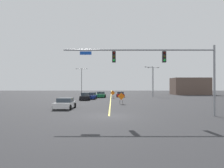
% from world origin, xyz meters
% --- Properties ---
extents(ground, '(188.69, 188.69, 0.00)m').
position_xyz_m(ground, '(0.00, 0.00, 0.00)').
color(ground, '#2D2D30').
extents(road_centre_stripe, '(0.16, 104.83, 0.01)m').
position_xyz_m(road_centre_stripe, '(0.00, 52.41, 0.00)').
color(road_centre_stripe, yellow).
rests_on(road_centre_stripe, ground).
extents(traffic_signal_assembly, '(14.35, 0.44, 6.72)m').
position_xyz_m(traffic_signal_assembly, '(5.02, -0.01, 5.11)').
color(traffic_signal_assembly, gray).
rests_on(traffic_signal_assembly, ground).
extents(street_lamp_mid_right, '(3.13, 0.24, 7.88)m').
position_xyz_m(street_lamp_mid_right, '(11.53, 36.76, 4.65)').
color(street_lamp_mid_right, gray).
rests_on(street_lamp_mid_right, ground).
extents(street_lamp_far_left, '(2.09, 0.24, 7.83)m').
position_xyz_m(street_lamp_far_left, '(10.64, 34.21, 4.35)').
color(street_lamp_far_left, gray).
rests_on(street_lamp_far_left, ground).
extents(street_lamp_near_left, '(4.30, 0.24, 9.21)m').
position_xyz_m(street_lamp_near_left, '(-11.02, 57.13, 5.44)').
color(street_lamp_near_left, black).
rests_on(street_lamp_near_left, ground).
extents(construction_sign_right_lane, '(1.14, 0.23, 1.75)m').
position_xyz_m(construction_sign_right_lane, '(1.72, 12.71, 1.09)').
color(construction_sign_right_lane, orange).
rests_on(construction_sign_right_lane, ground).
extents(construction_sign_median_near, '(1.09, 0.15, 1.74)m').
position_xyz_m(construction_sign_median_near, '(0.45, 27.13, 1.09)').
color(construction_sign_median_near, orange).
rests_on(construction_sign_median_near, ground).
extents(car_black_distant, '(2.01, 4.10, 1.49)m').
position_xyz_m(car_black_distant, '(-4.98, 21.38, 0.69)').
color(car_black_distant, black).
rests_on(car_black_distant, ground).
extents(car_blue_passing, '(2.12, 4.37, 1.42)m').
position_xyz_m(car_blue_passing, '(-4.12, 24.58, 0.66)').
color(car_blue_passing, '#1E389E').
rests_on(car_blue_passing, ground).
extents(car_red_approaching, '(2.04, 3.91, 1.35)m').
position_xyz_m(car_red_approaching, '(2.38, 32.22, 0.65)').
color(car_red_approaching, red).
rests_on(car_red_approaching, ground).
extents(car_green_mid, '(2.30, 4.18, 1.40)m').
position_xyz_m(car_green_mid, '(-2.36, 29.93, 0.64)').
color(car_green_mid, '#196B38').
rests_on(car_green_mid, ground).
extents(car_white_far, '(2.26, 3.89, 1.33)m').
position_xyz_m(car_white_far, '(-5.58, 6.18, 0.62)').
color(car_white_far, white).
rests_on(car_white_far, ground).
extents(roadside_building_east, '(10.91, 6.83, 5.24)m').
position_xyz_m(roadside_building_east, '(24.78, 45.45, 2.62)').
color(roadside_building_east, brown).
rests_on(roadside_building_east, ground).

